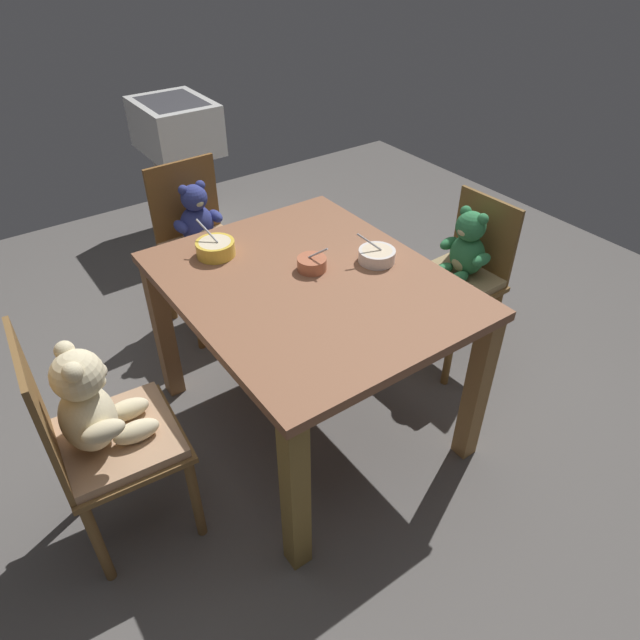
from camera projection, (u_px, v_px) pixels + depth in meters
ground_plane at (311, 421)px, 2.60m from camera, size 5.20×5.20×0.04m
dining_table at (310, 306)px, 2.21m from camera, size 1.16×0.95×0.74m
teddy_chair_far_center at (462, 266)px, 2.66m from camera, size 0.39×0.38×0.82m
teddy_chair_near_left at (200, 235)px, 2.90m from camera, size 0.40×0.41×0.86m
teddy_chair_near_front at (98, 422)px, 1.82m from camera, size 0.44×0.43×0.91m
porridge_bowl_yellow_near_left at (215, 248)px, 2.27m from camera, size 0.16×0.16×0.14m
porridge_bowl_white_far_center at (377, 255)px, 2.23m from camera, size 0.15×0.15×0.12m
porridge_bowl_terracotta_center at (312, 263)px, 2.19m from camera, size 0.11×0.11×0.11m
sink_basin at (179, 148)px, 3.75m from camera, size 0.56×0.44×0.87m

